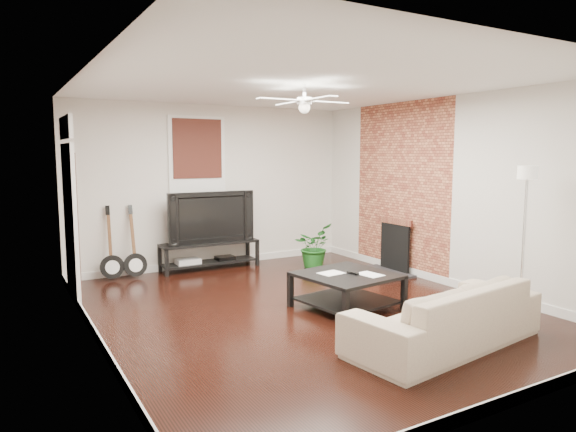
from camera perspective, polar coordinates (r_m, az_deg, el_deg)
room at (r=6.39m, az=1.79°, el=1.86°), size 5.01×6.01×2.81m
brick_accent at (r=8.69m, az=12.37°, el=3.02°), size 0.02×2.20×2.80m
fireplace at (r=8.61m, az=10.79°, el=-3.28°), size 0.80×1.10×0.92m
window_back at (r=8.92m, az=-10.01°, el=6.71°), size 1.00×0.06×1.30m
door_left at (r=7.40m, az=-22.90°, el=0.84°), size 0.08×1.00×2.50m
tv_stand at (r=8.95m, az=-8.66°, el=-4.31°), size 1.68×0.45×0.47m
tv at (r=8.87m, az=-8.79°, el=-0.06°), size 1.51×0.20×0.87m
coffee_table at (r=6.65m, az=6.49°, el=-8.25°), size 1.22×1.22×0.45m
sofa at (r=5.61m, az=16.99°, el=-10.33°), size 2.35×1.17×0.66m
floor_lamp at (r=6.56m, az=24.64°, el=-2.87°), size 0.34×0.34×1.84m
potted_plant at (r=8.94m, az=2.80°, el=-3.34°), size 0.90×0.89×0.75m
guitar_left at (r=8.42m, az=-19.01°, el=-2.86°), size 0.39×0.29×1.18m
guitar_right at (r=8.46m, az=-16.64°, el=-2.72°), size 0.37×0.26×1.18m
ceiling_fan at (r=6.40m, az=1.83°, el=12.63°), size 1.24×1.24×0.32m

